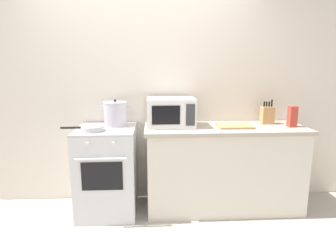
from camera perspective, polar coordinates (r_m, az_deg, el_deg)
The scene contains 10 objects.
back_wall at distance 3.25m, azimuth -0.25°, elevation 5.58°, with size 4.40×0.10×2.50m, color silver.
lower_cabinet_right at distance 3.19m, azimuth 11.08°, elevation -9.75°, with size 1.64×0.56×0.88m, color beige.
countertop_right at distance 3.06m, azimuth 11.40°, elevation -1.65°, with size 1.70×0.60×0.04m, color #ADA393.
stove at distance 3.11m, azimuth -12.14°, elevation -9.94°, with size 0.60×0.64×0.92m.
stock_pot at distance 3.07m, azimuth -10.54°, elevation 1.26°, with size 0.33×0.25×0.28m.
frying_pan at distance 2.88m, azimuth -15.10°, elevation -1.65°, with size 0.42×0.22×0.05m.
microwave at distance 2.99m, azimuth 0.58°, elevation 1.61°, with size 0.50×0.37×0.30m.
cutting_board at distance 3.06m, azimuth 13.28°, elevation -1.15°, with size 0.36×0.26×0.02m, color tan.
knife_block at distance 3.30m, azimuth 19.38°, elevation 0.97°, with size 0.13×0.10×0.27m.
pasta_box at distance 3.23m, azimuth 23.78°, elevation 0.66°, with size 0.08×0.08×0.22m, color #B73D33.
Camera 1 is at (0.14, -2.27, 1.56)m, focal length 30.23 mm.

